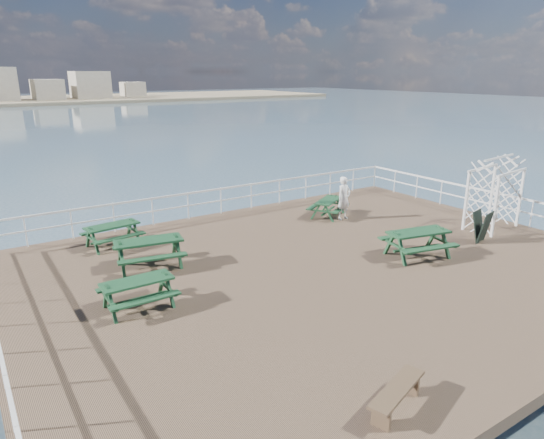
{
  "coord_description": "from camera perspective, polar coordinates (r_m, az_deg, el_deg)",
  "views": [
    {
      "loc": [
        -8.96,
        -10.58,
        5.68
      ],
      "look_at": [
        -0.7,
        1.92,
        1.1
      ],
      "focal_mm": 32.0,
      "sensor_mm": 36.0,
      "label": 1
    }
  ],
  "objects": [
    {
      "name": "sandwich_board",
      "position": [
        18.25,
        23.44,
        -0.8
      ],
      "size": [
        0.78,
        0.65,
        1.11
      ],
      "rotation": [
        0.0,
        0.0,
        0.24
      ],
      "color": "black",
      "rests_on": "ground"
    },
    {
      "name": "flat_bench_near",
      "position": [
        9.2,
        14.48,
        -19.17
      ],
      "size": [
        1.58,
        0.82,
        0.44
      ],
      "rotation": [
        0.0,
        0.0,
        0.31
      ],
      "color": "brown",
      "rests_on": "ground"
    },
    {
      "name": "ground",
      "position": [
        15.04,
        6.32,
        -5.92
      ],
      "size": [
        18.0,
        14.0,
        0.3
      ],
      "primitive_type": "cube",
      "color": "brown",
      "rests_on": "ground"
    },
    {
      "name": "person",
      "position": [
        19.49,
        8.46,
        2.5
      ],
      "size": [
        0.65,
        0.45,
        1.73
      ],
      "primitive_type": "imported",
      "rotation": [
        0.0,
        0.0,
        0.06
      ],
      "color": "white",
      "rests_on": "ground"
    },
    {
      "name": "sea_backdrop",
      "position": [
        146.37,
        -25.65,
        12.97
      ],
      "size": [
        300.0,
        300.0,
        9.2
      ],
      "color": "#466375",
      "rests_on": "ground"
    },
    {
      "name": "picnic_table_d",
      "position": [
        12.6,
        -15.54,
        -7.74
      ],
      "size": [
        1.74,
        1.4,
        0.85
      ],
      "rotation": [
        0.0,
        0.0,
        -0.0
      ],
      "color": "#153B22",
      "rests_on": "ground"
    },
    {
      "name": "picnic_table_e",
      "position": [
        16.09,
        16.81,
        -2.09
      ],
      "size": [
        2.28,
        1.99,
        0.96
      ],
      "rotation": [
        0.0,
        0.0,
        -0.22
      ],
      "color": "#153B22",
      "rests_on": "ground"
    },
    {
      "name": "picnic_table_a",
      "position": [
        17.23,
        -18.27,
        -1.23
      ],
      "size": [
        1.92,
        1.63,
        0.85
      ],
      "rotation": [
        0.0,
        0.0,
        0.13
      ],
      "color": "#153B22",
      "rests_on": "ground"
    },
    {
      "name": "railing",
      "position": [
        16.58,
        0.6,
        0.15
      ],
      "size": [
        17.77,
        13.76,
        1.1
      ],
      "color": "silver",
      "rests_on": "ground"
    },
    {
      "name": "picnic_table_c",
      "position": [
        19.88,
        6.62,
        1.8
      ],
      "size": [
        2.07,
        1.96,
        0.79
      ],
      "rotation": [
        0.0,
        0.0,
        0.53
      ],
      "color": "#153B22",
      "rests_on": "ground"
    },
    {
      "name": "trellis_arbor",
      "position": [
        19.88,
        24.64,
        2.43
      ],
      "size": [
        2.32,
        1.43,
        2.72
      ],
      "rotation": [
        0.0,
        0.0,
        0.12
      ],
      "color": "silver",
      "rests_on": "ground"
    },
    {
      "name": "picnic_table_b",
      "position": [
        15.07,
        -14.28,
        -3.17
      ],
      "size": [
        2.24,
        1.93,
        0.97
      ],
      "rotation": [
        0.0,
        0.0,
        -0.18
      ],
      "color": "#153B22",
      "rests_on": "ground"
    }
  ]
}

